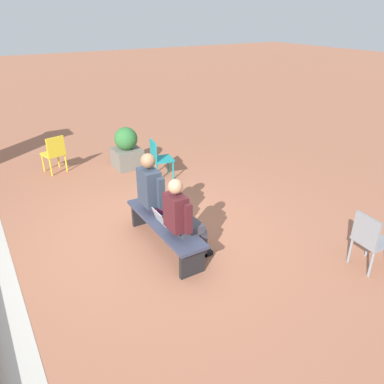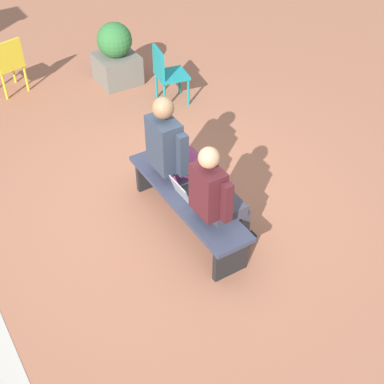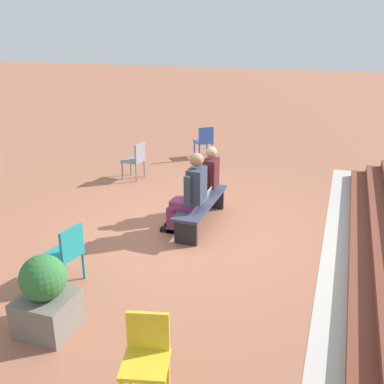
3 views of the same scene
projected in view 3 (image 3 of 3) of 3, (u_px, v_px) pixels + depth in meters
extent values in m
plane|color=#9E6047|center=(194.00, 232.00, 7.59)|extent=(60.00, 60.00, 0.00)
cube|color=#B7B2A8|center=(336.00, 243.00, 7.19)|extent=(8.15, 0.40, 0.01)
cube|color=brown|center=(380.00, 245.00, 6.97)|extent=(7.35, 0.90, 0.15)
cube|color=#33384C|center=(201.00, 202.00, 7.73)|extent=(1.80, 0.44, 0.05)
cube|color=black|center=(214.00, 198.00, 8.52)|extent=(0.06, 0.37, 0.40)
cube|color=black|center=(186.00, 233.00, 7.10)|extent=(0.06, 0.37, 0.40)
cube|color=#383842|center=(200.00, 188.00, 8.15)|extent=(0.31, 0.36, 0.13)
cube|color=#383842|center=(192.00, 200.00, 8.37)|extent=(0.10, 0.11, 0.45)
cube|color=black|center=(190.00, 209.00, 8.46)|extent=(0.10, 0.22, 0.06)
cube|color=#383842|center=(189.00, 203.00, 8.23)|extent=(0.10, 0.11, 0.45)
cube|color=black|center=(187.00, 212.00, 8.31)|extent=(0.10, 0.22, 0.06)
cube|color=#47191E|center=(211.00, 173.00, 7.98)|extent=(0.34, 0.22, 0.51)
cube|color=#195133|center=(205.00, 174.00, 8.02)|extent=(0.05, 0.01, 0.30)
cube|color=#47191E|center=(211.00, 170.00, 8.19)|extent=(0.08, 0.09, 0.43)
cube|color=#47191E|center=(204.00, 177.00, 7.81)|extent=(0.08, 0.09, 0.43)
sphere|color=tan|center=(211.00, 152.00, 7.84)|extent=(0.20, 0.20, 0.20)
cube|color=#7F2D5B|center=(184.00, 204.00, 7.42)|extent=(0.34, 0.40, 0.14)
cube|color=#7F2D5B|center=(175.00, 216.00, 7.66)|extent=(0.11, 0.12, 0.45)
cube|color=black|center=(172.00, 226.00, 7.75)|extent=(0.11, 0.24, 0.07)
cube|color=#7F2D5B|center=(171.00, 220.00, 7.50)|extent=(0.11, 0.12, 0.45)
cube|color=black|center=(168.00, 230.00, 7.59)|extent=(0.11, 0.24, 0.07)
cube|color=#2D3847|center=(197.00, 185.00, 7.23)|extent=(0.38, 0.24, 0.57)
cube|color=#2D3847|center=(197.00, 181.00, 7.48)|extent=(0.09, 0.10, 0.48)
cube|color=#2D3847|center=(188.00, 191.00, 7.05)|extent=(0.09, 0.10, 0.48)
sphere|color=#8C6647|center=(197.00, 160.00, 7.08)|extent=(0.22, 0.22, 0.22)
cube|color=#9EA0A5|center=(200.00, 199.00, 7.76)|extent=(0.32, 0.22, 0.02)
cube|color=#2D2D33|center=(199.00, 198.00, 7.76)|extent=(0.29, 0.15, 0.00)
cube|color=#9EA0A5|center=(207.00, 194.00, 7.68)|extent=(0.32, 0.07, 0.19)
cube|color=#33519E|center=(207.00, 194.00, 7.68)|extent=(0.28, 0.06, 0.17)
cube|color=#2D56B7|center=(203.00, 142.00, 11.74)|extent=(0.59, 0.59, 0.04)
cube|color=#2D56B7|center=(206.00, 135.00, 11.49)|extent=(0.29, 0.33, 0.40)
cylinder|color=#2D56B7|center=(207.00, 148.00, 12.03)|extent=(0.04, 0.04, 0.40)
cylinder|color=#2D56B7|center=(194.00, 149.00, 11.91)|extent=(0.04, 0.04, 0.40)
cylinder|color=#2D56B7|center=(212.00, 151.00, 11.72)|extent=(0.04, 0.04, 0.40)
cylinder|color=#2D56B7|center=(199.00, 152.00, 11.60)|extent=(0.04, 0.04, 0.40)
cube|color=teal|center=(63.00, 254.00, 5.99)|extent=(0.49, 0.49, 0.04)
cube|color=teal|center=(72.00, 242.00, 5.83)|extent=(0.40, 0.11, 0.40)
cylinder|color=teal|center=(64.00, 259.00, 6.30)|extent=(0.04, 0.04, 0.40)
cylinder|color=teal|center=(45.00, 271.00, 6.00)|extent=(0.04, 0.04, 0.40)
cylinder|color=teal|center=(83.00, 266.00, 6.13)|extent=(0.04, 0.04, 0.40)
cylinder|color=teal|center=(65.00, 278.00, 5.84)|extent=(0.04, 0.04, 0.40)
cube|color=gray|center=(133.00, 160.00, 10.11)|extent=(0.46, 0.46, 0.04)
cube|color=gray|center=(140.00, 152.00, 9.96)|extent=(0.40, 0.08, 0.40)
cylinder|color=gray|center=(131.00, 167.00, 10.41)|extent=(0.04, 0.04, 0.40)
cylinder|color=gray|center=(122.00, 171.00, 10.11)|extent=(0.04, 0.04, 0.40)
cylinder|color=gray|center=(144.00, 169.00, 10.27)|extent=(0.04, 0.04, 0.40)
cylinder|color=gray|center=(136.00, 173.00, 9.97)|extent=(0.04, 0.04, 0.40)
cube|color=gold|center=(145.00, 365.00, 4.04)|extent=(0.51, 0.51, 0.04)
cube|color=gold|center=(148.00, 331.00, 4.14)|extent=(0.14, 0.40, 0.40)
cylinder|color=gold|center=(131.00, 369.00, 4.30)|extent=(0.04, 0.04, 0.40)
cylinder|color=gold|center=(168.00, 371.00, 4.27)|extent=(0.04, 0.04, 0.40)
cube|color=#6B665B|center=(48.00, 313.00, 5.09)|extent=(0.60, 0.60, 0.44)
sphere|color=#2D6B33|center=(43.00, 278.00, 4.93)|extent=(0.52, 0.52, 0.52)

